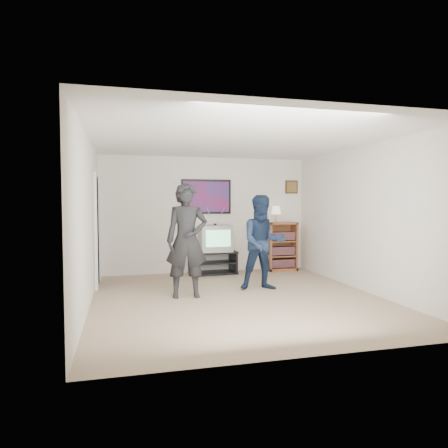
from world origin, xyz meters
name	(u,v)px	position (x,y,z in m)	size (l,w,h in m)	color
room_shell	(232,219)	(0.00, 0.35, 1.25)	(4.51, 5.00, 2.51)	#92735D
media_stand	(213,262)	(0.09, 2.23, 0.24)	(1.01, 0.61, 0.48)	black
crt_television	(215,238)	(0.14, 2.23, 0.76)	(0.66, 0.56, 0.56)	#9B9B96
bookshelf	(281,246)	(1.68, 2.28, 0.54)	(0.66, 0.38, 1.08)	brown
table_lamp	(276,214)	(1.54, 2.28, 1.26)	(0.23, 0.23, 0.37)	#FCDBBF
person_tall	(187,240)	(-0.77, 0.30, 0.92)	(0.67, 0.44, 1.83)	black
person_short	(263,242)	(0.61, 0.52, 0.83)	(0.81, 0.63, 1.66)	#15223B
controller_left	(181,217)	(-0.83, 0.51, 1.29)	(0.04, 0.13, 0.04)	white
controller_right	(258,228)	(0.58, 0.74, 1.07)	(0.04, 0.13, 0.04)	white
poster	(206,197)	(0.00, 2.48, 1.65)	(1.10, 0.03, 0.75)	black
air_vent	(181,183)	(-0.55, 2.48, 1.95)	(0.28, 0.02, 0.14)	white
small_picture	(292,187)	(2.00, 2.48, 1.88)	(0.30, 0.03, 0.30)	black
doorway	(97,231)	(-2.23, 1.60, 1.00)	(0.03, 0.85, 2.00)	black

